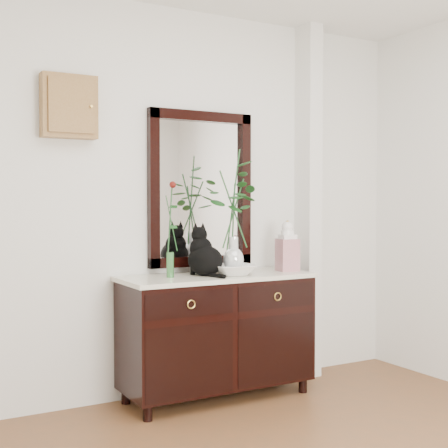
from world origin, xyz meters
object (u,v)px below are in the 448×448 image
lotus_bowl (233,270)px  ginger_jar (287,245)px  cat (205,251)px  sideboard (217,329)px

lotus_bowl → ginger_jar: bearing=4.4°
cat → lotus_bowl: cat is taller
cat → ginger_jar: (0.65, -0.04, 0.02)m
sideboard → lotus_bowl: (0.09, -0.08, 0.41)m
sideboard → cat: cat is taller
sideboard → ginger_jar: bearing=-4.2°
cat → ginger_jar: bearing=-15.4°
sideboard → lotus_bowl: size_ratio=4.52×
cat → lotus_bowl: 0.23m
ginger_jar → sideboard: bearing=175.8°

